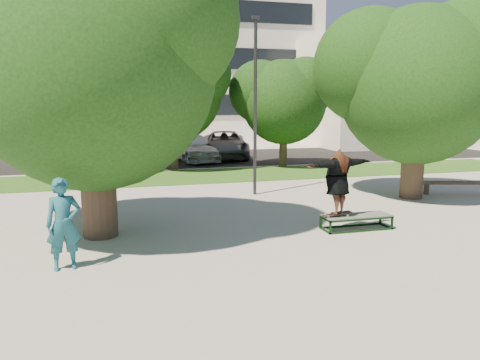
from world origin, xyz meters
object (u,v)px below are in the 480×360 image
object	(u,v)px
bystander	(64,224)
bench	(457,184)
car_dark	(96,151)
car_silver_b	(193,148)
grind_box	(356,222)
lamppost	(255,105)
car_silver_a	(75,151)
tree_left	(88,52)
tree_right	(414,76)
car_grey	(225,145)

from	to	relation	value
bystander	bench	size ratio (longest dim) A/B	0.62
car_dark	car_silver_b	bearing A→B (deg)	-6.30
grind_box	car_silver_b	xyz separation A→B (m)	(-1.69, 15.26, 0.53)
lamppost	car_silver_a	world-z (taller)	lamppost
car_silver_a	car_dark	size ratio (longest dim) A/B	1.05
bench	lamppost	bearing A→B (deg)	-178.77
tree_left	car_silver_b	distance (m)	15.32
grind_box	car_silver_a	world-z (taller)	car_silver_a
grind_box	car_silver_b	world-z (taller)	car_silver_b
grind_box	car_silver_b	bearing A→B (deg)	96.33
tree_right	car_dark	bearing A→B (deg)	131.32
bystander	car_grey	bearing A→B (deg)	56.68
car_silver_a	car_silver_b	size ratio (longest dim) A/B	0.88
bystander	car_dark	size ratio (longest dim) A/B	0.44
car_silver_a	car_silver_b	distance (m)	6.22
car_grey	car_silver_b	size ratio (longest dim) A/B	1.13
grind_box	bench	world-z (taller)	bench
tree_left	bench	world-z (taller)	tree_left
lamppost	car_dark	size ratio (longest dim) A/B	1.47
tree_left	tree_right	distance (m)	10.41
grind_box	bench	distance (m)	6.62
grind_box	car_grey	distance (m)	16.01
lamppost	bench	distance (m)	7.74
car_silver_b	bystander	bearing A→B (deg)	-115.35
tree_left	car_silver_a	xyz separation A→B (m)	(-1.40, 13.52, -3.68)
bench	car_silver_b	size ratio (longest dim) A/B	0.60
lamppost	car_grey	world-z (taller)	lamppost
tree_left	grind_box	distance (m)	7.84
car_grey	lamppost	bearing A→B (deg)	-87.16
bench	car_silver_b	world-z (taller)	car_silver_b
bystander	car_dark	world-z (taller)	bystander
bench	car_grey	size ratio (longest dim) A/B	0.53
bench	car_grey	distance (m)	13.92
tree_right	bystander	world-z (taller)	tree_right
bench	car_dark	world-z (taller)	car_dark
grind_box	car_silver_a	distance (m)	16.70
grind_box	car_grey	bearing A→B (deg)	88.90
grind_box	bystander	distance (m)	7.13
lamppost	bystander	distance (m)	8.79
tree_left	tree_right	xyz separation A→B (m)	(10.21, 1.99, -0.33)
tree_left	car_silver_a	bearing A→B (deg)	95.92
grind_box	bystander	xyz separation A→B (m)	(-7.01, -1.10, 0.72)
lamppost	bench	size ratio (longest dim) A/B	2.07
car_dark	lamppost	bearing A→B (deg)	-67.16
grind_box	bystander	bearing A→B (deg)	-171.11
bench	car_grey	world-z (taller)	car_grey
grind_box	bystander	world-z (taller)	bystander
lamppost	car_grey	distance (m)	11.26
grind_box	car_silver_a	bearing A→B (deg)	118.20
tree_left	bystander	bearing A→B (deg)	-102.98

